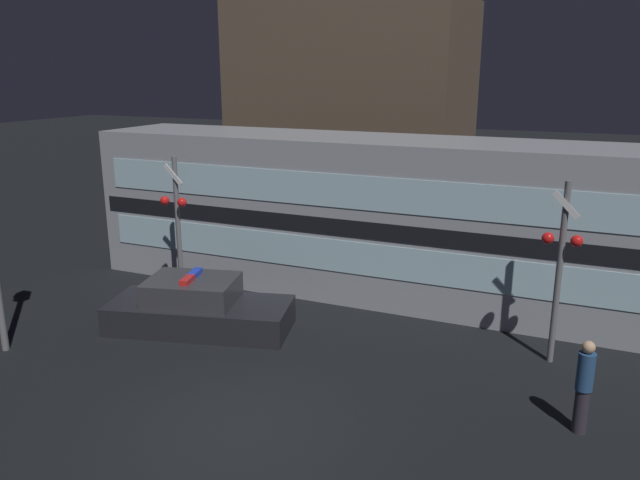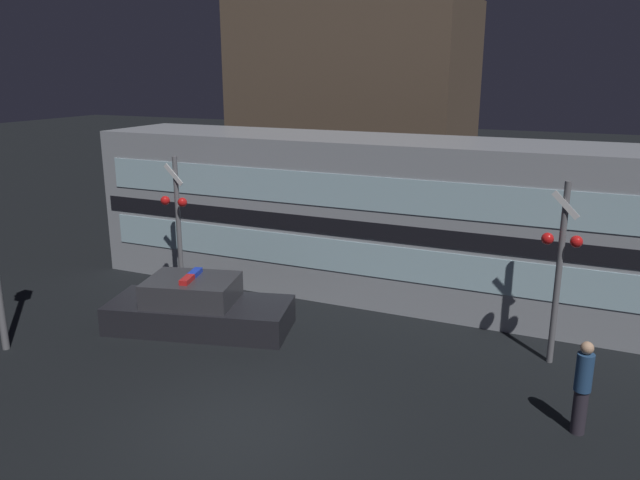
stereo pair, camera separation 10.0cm
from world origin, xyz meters
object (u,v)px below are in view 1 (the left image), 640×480
Objects in this scene: train at (428,222)px; crossing_signal_near at (560,263)px; police_car at (198,309)px; pedestrian at (584,386)px.

train is 4.50m from crossing_signal_near.
pedestrian is (8.73, -1.09, 0.37)m from police_car.
train is at bearing 141.29° from crossing_signal_near.
train is at bearing 29.53° from police_car.
train is 6.52m from police_car.
train is 4.17× the size of police_car.
pedestrian is (4.19, -5.47, -1.29)m from train.
pedestrian is at bearing -75.59° from crossing_signal_near.
pedestrian is 0.43× the size of crossing_signal_near.
police_car is at bearing 172.89° from pedestrian.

